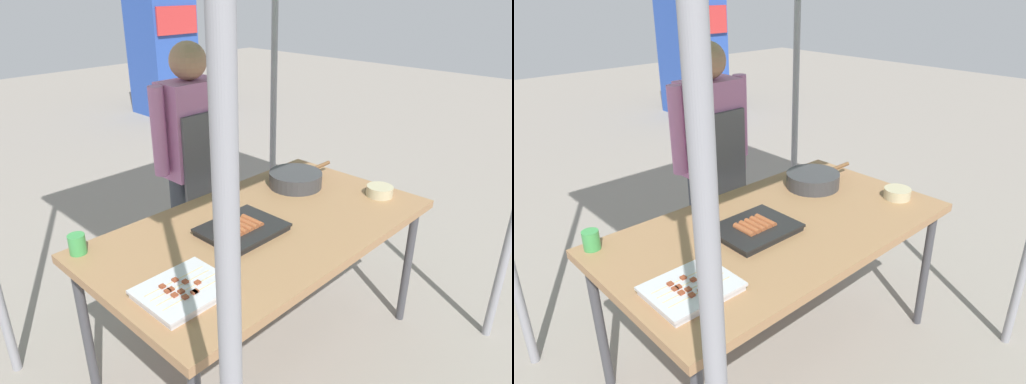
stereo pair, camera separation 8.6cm
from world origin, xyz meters
The scene contains 9 objects.
ground_plane centered at (0.00, 0.00, 0.00)m, with size 18.00×18.00×0.00m, color gray.
stall_table centered at (0.00, 0.00, 0.70)m, with size 1.60×0.90×0.75m.
tray_grilled_sausages centered at (-0.12, 0.02, 0.77)m, with size 0.35×0.29×0.05m.
tray_meat_skewers centered at (-0.59, -0.16, 0.77)m, with size 0.31×0.26×0.04m.
cooking_wok centered at (0.45, 0.18, 0.79)m, with size 0.45×0.29×0.08m.
condiment_bowl centered at (0.66, -0.22, 0.78)m, with size 0.14×0.14×0.05m, color #BFB28C.
drink_cup_near_edge centered at (-0.71, 0.38, 0.79)m, with size 0.07×0.07×0.08m, color #3F994C.
vendor_woman centered at (0.18, 0.72, 0.88)m, with size 0.52×0.22×1.50m.
neighbor_stall_left centered at (2.66, 4.47, 0.83)m, with size 0.73×0.77×1.65m.
Camera 1 is at (-1.40, -1.30, 1.77)m, focal length 32.82 mm.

